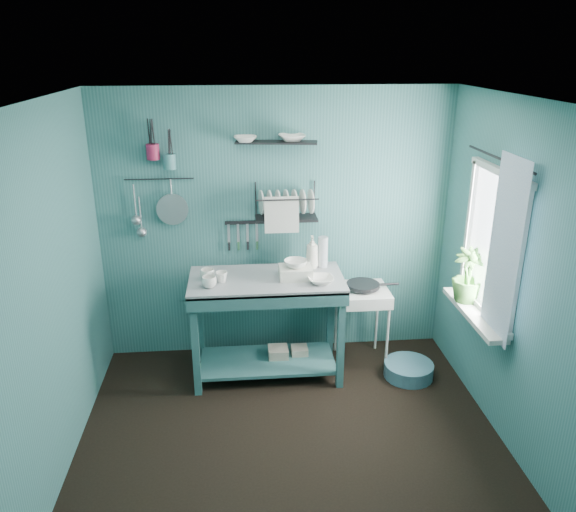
{
  "coord_description": "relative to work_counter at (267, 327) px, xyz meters",
  "views": [
    {
      "loc": [
        -0.34,
        -3.42,
        2.81
      ],
      "look_at": [
        0.05,
        0.85,
        1.2
      ],
      "focal_mm": 35.0,
      "sensor_mm": 36.0,
      "label": 1
    }
  ],
  "objects": [
    {
      "name": "window_glass",
      "position": [
        1.71,
        -0.57,
        0.93
      ],
      "size": [
        0.0,
        1.1,
        1.1
      ],
      "primitive_type": "plane",
      "rotation": [
        1.57,
        0.0,
        1.57
      ],
      "color": "white",
      "rests_on": "wall_right"
    },
    {
      "name": "shelf_bowl_left",
      "position": [
        -0.14,
        0.38,
        1.61
      ],
      "size": [
        0.2,
        0.2,
        0.05
      ],
      "primitive_type": "imported",
      "rotation": [
        0.0,
        0.0,
        -0.03
      ],
      "color": "white",
      "rests_on": "upper_shelf"
    },
    {
      "name": "floor",
      "position": [
        0.12,
        -1.02,
        -0.47
      ],
      "size": [
        3.2,
        3.2,
        0.0
      ],
      "primitive_type": "plane",
      "color": "black",
      "rests_on": "ground"
    },
    {
      "name": "shelf_bowl_right",
      "position": [
        0.26,
        0.38,
        1.57
      ],
      "size": [
        0.25,
        0.25,
        0.06
      ],
      "primitive_type": "imported",
      "rotation": [
        0.0,
        0.0,
        0.06
      ],
      "color": "white",
      "rests_on": "upper_shelf"
    },
    {
      "name": "curtain_rod",
      "position": [
        1.66,
        -0.57,
        1.58
      ],
      "size": [
        0.02,
        1.05,
        0.02
      ],
      "primitive_type": "cylinder",
      "rotation": [
        1.57,
        0.0,
        0.0
      ],
      "color": "black",
      "rests_on": "wall_right"
    },
    {
      "name": "ladle_inner",
      "position": [
        -1.09,
        0.44,
        0.95
      ],
      "size": [
        0.01,
        0.01,
        0.3
      ],
      "primitive_type": "cylinder",
      "color": "#A6A8AE",
      "rests_on": "wall_back"
    },
    {
      "name": "wall_right",
      "position": [
        1.72,
        -1.02,
        0.78
      ],
      "size": [
        0.0,
        3.0,
        3.0
      ],
      "primitive_type": "plane",
      "rotation": [
        1.57,
        0.0,
        -1.57
      ],
      "color": "#336969",
      "rests_on": "ground"
    },
    {
      "name": "mug_left",
      "position": [
        -0.48,
        -0.16,
        0.52
      ],
      "size": [
        0.12,
        0.12,
        0.1
      ],
      "primitive_type": "imported",
      "color": "white",
      "rests_on": "work_counter"
    },
    {
      "name": "mug_right",
      "position": [
        -0.5,
        0.0,
        0.52
      ],
      "size": [
        0.17,
        0.17,
        0.1
      ],
      "primitive_type": "imported",
      "rotation": [
        0.0,
        0.0,
        1.05
      ],
      "color": "white",
      "rests_on": "work_counter"
    },
    {
      "name": "storage_tin_small",
      "position": [
        0.3,
        0.08,
        -0.37
      ],
      "size": [
        0.15,
        0.15,
        0.2
      ],
      "primitive_type": "cube",
      "color": "gray",
      "rests_on": "floor"
    },
    {
      "name": "curtain",
      "position": [
        1.64,
        -0.87,
        0.98
      ],
      "size": [
        0.0,
        1.35,
        1.35
      ],
      "primitive_type": "plane",
      "rotation": [
        1.57,
        0.0,
        1.57
      ],
      "color": "white",
      "rests_on": "wall_right"
    },
    {
      "name": "counter_bowl",
      "position": [
        0.45,
        -0.15,
        0.5
      ],
      "size": [
        0.22,
        0.22,
        0.05
      ],
      "primitive_type": "imported",
      "color": "white",
      "rests_on": "work_counter"
    },
    {
      "name": "hook_rail",
      "position": [
        -0.9,
        0.45,
        1.25
      ],
      "size": [
        0.6,
        0.01,
        0.01
      ],
      "primitive_type": "cylinder",
      "rotation": [
        0.0,
        1.57,
        0.0
      ],
      "color": "black",
      "rests_on": "wall_back"
    },
    {
      "name": "soap_bottle",
      "position": [
        0.42,
        0.2,
        0.62
      ],
      "size": [
        0.11,
        0.12,
        0.3
      ],
      "primitive_type": "imported",
      "color": "white",
      "rests_on": "work_counter"
    },
    {
      "name": "potted_plant",
      "position": [
        1.63,
        -0.37,
        0.59
      ],
      "size": [
        0.33,
        0.33,
        0.45
      ],
      "primitive_type": "imported",
      "rotation": [
        0.0,
        0.0,
        -0.41
      ],
      "color": "#3B712D",
      "rests_on": "windowsill"
    },
    {
      "name": "floor_basin",
      "position": [
        1.26,
        -0.18,
        -0.41
      ],
      "size": [
        0.44,
        0.44,
        0.13
      ],
      "primitive_type": "cylinder",
      "color": "#426F82",
      "rests_on": "floor"
    },
    {
      "name": "utensil_cup_magenta",
      "position": [
        -0.93,
        0.4,
        1.5
      ],
      "size": [
        0.11,
        0.11,
        0.13
      ],
      "primitive_type": "cylinder",
      "color": "#A01D44",
      "rests_on": "wall_back"
    },
    {
      "name": "dish_rack",
      "position": [
        0.2,
        0.35,
        1.05
      ],
      "size": [
        0.56,
        0.26,
        0.32
      ],
      "primitive_type": "cube",
      "rotation": [
        0.0,
        0.0,
        -0.03
      ],
      "color": "black",
      "rests_on": "wall_back"
    },
    {
      "name": "ladle_outer",
      "position": [
        -1.13,
        0.44,
        1.06
      ],
      "size": [
        0.01,
        0.01,
        0.3
      ],
      "primitive_type": "cylinder",
      "color": "#A6A8AE",
      "rests_on": "wall_back"
    },
    {
      "name": "water_bottle",
      "position": [
        0.52,
        0.22,
        0.61
      ],
      "size": [
        0.09,
        0.09,
        0.28
      ],
      "primitive_type": "cylinder",
      "color": "#B1BBC5",
      "rests_on": "work_counter"
    },
    {
      "name": "wall_left",
      "position": [
        -1.48,
        -1.02,
        0.78
      ],
      "size": [
        0.0,
        3.0,
        3.0
      ],
      "primitive_type": "plane",
      "rotation": [
        1.57,
        0.0,
        1.57
      ],
      "color": "#336969",
      "rests_on": "ground"
    },
    {
      "name": "wash_tub",
      "position": [
        0.25,
        -0.02,
        0.52
      ],
      "size": [
        0.28,
        0.22,
        0.1
      ],
      "primitive_type": "cube",
      "color": "white",
      "rests_on": "work_counter"
    },
    {
      "name": "ceiling",
      "position": [
        0.12,
        -1.02,
        2.03
      ],
      "size": [
        3.2,
        3.2,
        0.0
      ],
      "primitive_type": "plane",
      "rotation": [
        3.14,
        0.0,
        0.0
      ],
      "color": "silver",
      "rests_on": "ground"
    },
    {
      "name": "storage_tin_large",
      "position": [
        0.1,
        0.05,
        -0.36
      ],
      "size": [
        0.18,
        0.18,
        0.22
      ],
      "primitive_type": "cube",
      "color": "gray",
      "rests_on": "floor"
    },
    {
      "name": "mug_mid",
      "position": [
        -0.38,
        -0.06,
        0.52
      ],
      "size": [
        0.14,
        0.14,
        0.09
      ],
      "primitive_type": "imported",
      "rotation": [
        0.0,
        0.0,
        0.52
      ],
      "color": "white",
      "rests_on": "work_counter"
    },
    {
      "name": "knife_strip",
      "position": [
        -0.19,
        0.45,
        0.83
      ],
      "size": [
        0.32,
        0.02,
        0.03
      ],
      "primitive_type": "cube",
      "rotation": [
        0.0,
        0.0,
        0.01
      ],
      "color": "black",
      "rests_on": "wall_back"
    },
    {
      "name": "colander",
      "position": [
        -0.8,
        0.43,
        0.98
      ],
      "size": [
        0.28,
        0.03,
        0.28
      ],
      "primitive_type": "cylinder",
      "rotation": [
        1.54,
        0.0,
        0.0
      ],
      "color": "#A6A8AE",
      "rests_on": "wall_back"
    },
    {
      "name": "work_counter",
      "position": [
        0.0,
        0.0,
        0.0
      ],
      "size": [
        1.33,
        0.67,
        0.94
      ],
      "primitive_type": "cube",
      "rotation": [
        0.0,
        0.0,
        -0.01
      ],
      "color": "#2F6263",
      "rests_on": "floor"
    },
    {
      "name": "tub_bowl",
      "position": [
        0.25,
        -0.02,
        0.6
      ],
      "size": [
        0.2,
        0.19,
        0.06
      ],
      "primitive_type": "imported",
      "color": "white",
      "rests_on": "wash_tub"
    },
    {
      "name": "hotplate_stand",
      "position": [
        0.88,
        0.14,
        -0.1
      ],
      "size": [
        0.5,
        0.5,
        0.74
      ],
      "primitive_type": "cube",
      "rotation": [
        0.0,
        0.0,
        -0.1
      ],
      "color": "silver",
      "rests_on": "floor"
    },
    {
      "name": "wall_front",
      "position": [
        0.12,
        -2.52,
        0.78
      ],
      "size": [
        3.2,
        0.0,
        3.2
      ],
      "primitive_type": "plane",
      "rotation": [
        -1.57,
        0.0,
        0.0
      ],
      "color": "#336969",
      "rests_on": "ground"
    },
    {
      "name": "wall_back",
      "position": [
        0.12,
        0.48,
        0.78
      ],
      "size": [
        3.2,
        0.0,
        3.2
      ],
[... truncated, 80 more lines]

